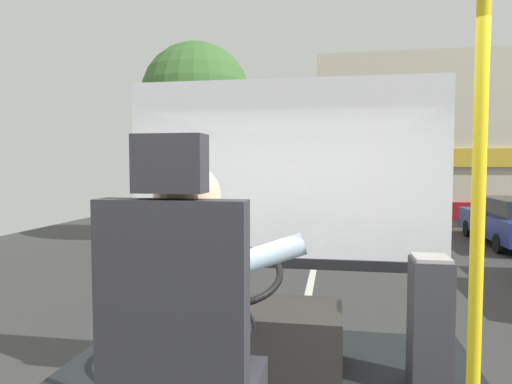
% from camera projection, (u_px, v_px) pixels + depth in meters
% --- Properties ---
extents(ground, '(18.00, 44.00, 0.06)m').
position_uv_depth(ground, '(317.00, 252.00, 10.74)').
color(ground, '#373737').
extents(driver_seat, '(0.48, 0.48, 1.37)m').
position_uv_depth(driver_seat, '(183.00, 366.00, 1.54)').
color(driver_seat, black).
rests_on(driver_seat, bus_floor).
extents(bus_driver, '(0.80, 0.62, 0.77)m').
position_uv_depth(bus_driver, '(193.00, 298.00, 1.63)').
color(bus_driver, black).
rests_on(bus_driver, driver_seat).
extents(steering_console, '(1.10, 0.96, 0.82)m').
position_uv_depth(steering_console, '(253.00, 335.00, 2.84)').
color(steering_console, '#282623').
rests_on(steering_console, bus_floor).
extents(handrail_pole, '(0.04, 0.04, 2.08)m').
position_uv_depth(handrail_pole, '(477.00, 238.00, 1.48)').
color(handrail_pole, yellow).
rests_on(handrail_pole, bus_floor).
extents(fare_box, '(0.22, 0.25, 0.76)m').
position_uv_depth(fare_box, '(430.00, 322.00, 2.60)').
color(fare_box, '#333338').
rests_on(fare_box, bus_floor).
extents(windshield_panel, '(2.50, 0.08, 1.48)m').
position_uv_depth(windshield_panel, '(284.00, 195.00, 3.57)').
color(windshield_panel, silver).
extents(street_tree, '(2.70, 2.70, 5.05)m').
position_uv_depth(street_tree, '(196.00, 99.00, 11.31)').
color(street_tree, '#4C3828').
rests_on(street_tree, ground).
extents(shop_building, '(11.75, 4.56, 5.81)m').
position_uv_depth(shop_building, '(479.00, 141.00, 16.84)').
color(shop_building, '#BCB29E').
rests_on(shop_building, ground).
extents(parked_car_red, '(1.95, 3.88, 1.26)m').
position_uv_depth(parked_car_red, '(468.00, 203.00, 16.50)').
color(parked_car_red, maroon).
rests_on(parked_car_red, ground).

